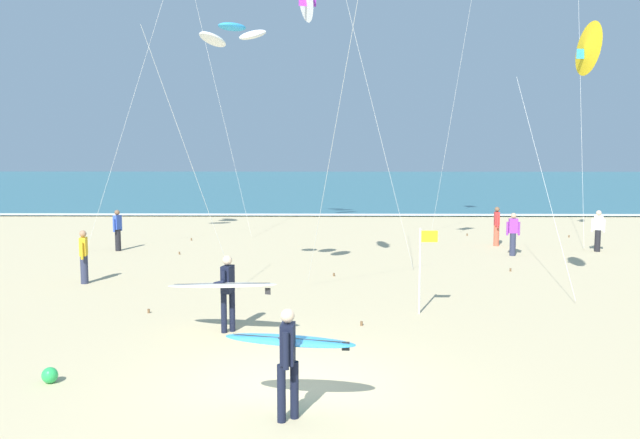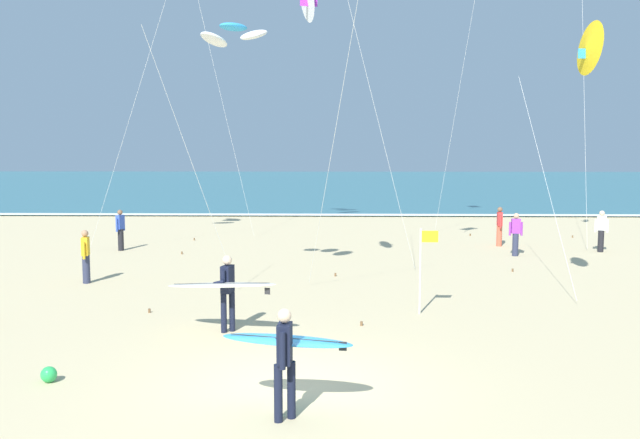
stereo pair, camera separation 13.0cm
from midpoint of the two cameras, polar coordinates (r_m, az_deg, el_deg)
The scene contains 14 objects.
ground_plane at distance 12.05m, azimuth -2.35°, elevation -13.72°, with size 160.00×160.00×0.00m, color #CCB789.
ocean_water at distance 68.73m, azimuth 0.18°, elevation 2.94°, with size 160.00×60.00×0.08m, color #336B7A.
shoreline_foam at distance 39.12m, azimuth -0.21°, elevation 0.41°, with size 160.00×0.97×0.01m, color white.
surfer_lead at distance 10.55m, azimuth -2.94°, elevation -10.69°, with size 2.05×0.99×1.71m.
surfer_trailing at distance 15.04m, azimuth -8.19°, elevation -5.56°, with size 2.56×1.17×1.71m.
kite_delta_golden_distant at distance 18.68m, azimuth 21.03°, elevation 13.08°, with size 0.74×5.29×7.15m.
kite_arc_cobalt_close at distance 19.40m, azimuth -7.52°, elevation 15.02°, with size 2.92×3.62×7.37m.
bystander_blue_top at distance 27.55m, azimuth -16.59°, elevation -0.84°, with size 0.28×0.47×1.59m.
bystander_white_top at distance 28.28m, azimuth 21.98°, elevation -0.86°, with size 0.49×0.26×1.59m.
bystander_red_top at distance 28.55m, azimuth 14.34°, elevation -0.53°, with size 0.22×0.50×1.59m.
bystander_purple_top at distance 26.23m, azimuth 15.61°, elevation -1.16°, with size 0.50×0.22×1.59m.
bystander_yellow_top at distance 21.44m, azimuth -19.20°, elevation -2.92°, with size 0.22×0.50×1.59m.
lifeguard_flag at distance 16.81m, azimuth 8.27°, elevation -3.54°, with size 0.45×0.05×2.10m.
beach_ball at distance 13.06m, azimuth -21.81°, elevation -11.93°, with size 0.28×0.28×0.28m, color green.
Camera 1 is at (0.55, -11.30, 4.13)m, focal length 38.51 mm.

